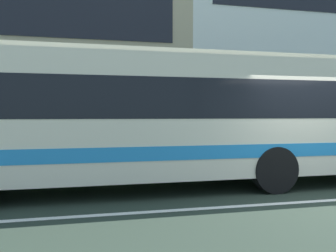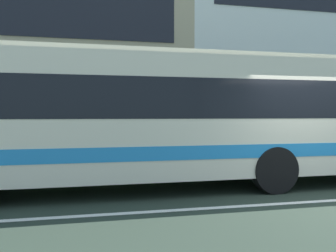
% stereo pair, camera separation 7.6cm
% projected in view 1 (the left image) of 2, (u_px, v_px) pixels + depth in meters
% --- Properties ---
extents(ground_plane, '(160.00, 160.00, 0.00)m').
position_uv_depth(ground_plane, '(327.00, 201.00, 7.34)').
color(ground_plane, '#243127').
extents(lane_centre_line, '(60.00, 0.16, 0.01)m').
position_uv_depth(lane_centre_line, '(327.00, 200.00, 7.34)').
color(lane_centre_line, silver).
rests_on(lane_centre_line, ground_plane).
extents(hedge_row_far, '(12.59, 1.10, 1.14)m').
position_uv_depth(hedge_row_far, '(168.00, 149.00, 12.06)').
color(hedge_row_far, '#2E6934').
rests_on(hedge_row_far, ground_plane).
extents(transit_bus, '(12.52, 2.64, 3.02)m').
position_uv_depth(transit_bus, '(220.00, 115.00, 8.93)').
color(transit_bus, beige).
rests_on(transit_bus, ground_plane).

